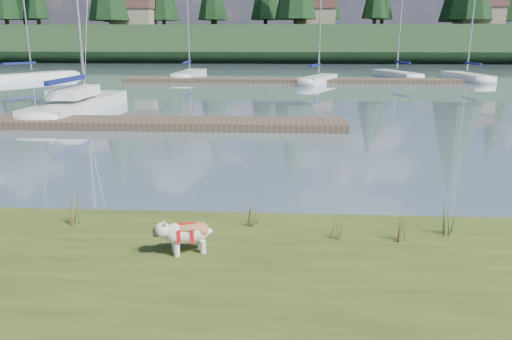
{
  "coord_description": "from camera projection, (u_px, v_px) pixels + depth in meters",
  "views": [
    {
      "loc": [
        1.73,
        -9.69,
        3.27
      ],
      "look_at": [
        1.18,
        -0.5,
        0.85
      ],
      "focal_mm": 35.0,
      "sensor_mm": 36.0,
      "label": 1
    }
  ],
  "objects": [
    {
      "name": "ground",
      "position": [
        264.0,
        82.0,
        39.25
      ],
      "size": [
        200.0,
        200.0,
        0.0
      ],
      "primitive_type": "plane",
      "color": "gray",
      "rests_on": "ground"
    },
    {
      "name": "ridge",
      "position": [
        276.0,
        44.0,
        80.14
      ],
      "size": [
        200.0,
        20.0,
        5.0
      ],
      "primitive_type": "cube",
      "color": "#1C3319",
      "rests_on": "ground"
    },
    {
      "name": "bulldog",
      "position": [
        186.0,
        232.0,
        6.99
      ],
      "size": [
        0.82,
        0.52,
        0.48
      ],
      "rotation": [
        0.0,
        0.0,
        3.5
      ],
      "color": "silver",
      "rests_on": "bank"
    },
    {
      "name": "sailboat_main",
      "position": [
        85.0,
        101.0,
        23.93
      ],
      "size": [
        1.96,
        9.5,
        13.58
      ],
      "rotation": [
        0.0,
        0.0,
        1.58
      ],
      "color": "white",
      "rests_on": "ground"
    },
    {
      "name": "dock_near",
      "position": [
        136.0,
        123.0,
        19.17
      ],
      "size": [
        16.0,
        2.0,
        0.3
      ],
      "primitive_type": "cube",
      "color": "#4C3D2C",
      "rests_on": "ground"
    },
    {
      "name": "dock_far",
      "position": [
        289.0,
        80.0,
        39.1
      ],
      "size": [
        26.0,
        2.2,
        0.3
      ],
      "primitive_type": "cube",
      "color": "#4C3D2C",
      "rests_on": "ground"
    },
    {
      "name": "sailboat_bg_0",
      "position": [
        40.0,
        75.0,
        42.17
      ],
      "size": [
        5.36,
        8.45,
        12.4
      ],
      "rotation": [
        0.0,
        0.0,
        1.11
      ],
      "color": "white",
      "rests_on": "ground"
    },
    {
      "name": "sailboat_bg_1",
      "position": [
        191.0,
        73.0,
        44.59
      ],
      "size": [
        1.77,
        8.61,
        12.76
      ],
      "rotation": [
        0.0,
        0.0,
        1.56
      ],
      "color": "white",
      "rests_on": "ground"
    },
    {
      "name": "sailboat_bg_2",
      "position": [
        321.0,
        78.0,
        38.66
      ],
      "size": [
        3.61,
        6.63,
        10.09
      ],
      "rotation": [
        0.0,
        0.0,
        1.2
      ],
      "color": "white",
      "rests_on": "ground"
    },
    {
      "name": "sailboat_bg_3",
      "position": [
        393.0,
        74.0,
        44.08
      ],
      "size": [
        3.3,
        7.92,
        11.45
      ],
      "rotation": [
        0.0,
        0.0,
        1.81
      ],
      "color": "white",
      "rests_on": "ground"
    },
    {
      "name": "sailboat_bg_4",
      "position": [
        463.0,
        76.0,
        41.6
      ],
      "size": [
        2.23,
        8.04,
        11.7
      ],
      "rotation": [
        0.0,
        0.0,
        1.66
      ],
      "color": "white",
      "rests_on": "ground"
    },
    {
      "name": "weed_0",
      "position": [
        178.0,
        218.0,
        7.76
      ],
      "size": [
        0.17,
        0.14,
        0.53
      ],
      "color": "#475B23",
      "rests_on": "bank"
    },
    {
      "name": "weed_1",
      "position": [
        255.0,
        214.0,
        8.05
      ],
      "size": [
        0.17,
        0.14,
        0.46
      ],
      "color": "#475B23",
      "rests_on": "bank"
    },
    {
      "name": "weed_2",
      "position": [
        400.0,
        225.0,
        7.41
      ],
      "size": [
        0.17,
        0.14,
        0.58
      ],
      "color": "#475B23",
      "rests_on": "bank"
    },
    {
      "name": "weed_3",
      "position": [
        72.0,
        210.0,
        8.05
      ],
      "size": [
        0.17,
        0.14,
        0.61
      ],
      "color": "#475B23",
      "rests_on": "bank"
    },
    {
      "name": "weed_4",
      "position": [
        339.0,
        226.0,
        7.53
      ],
      "size": [
        0.17,
        0.14,
        0.45
      ],
      "color": "#475B23",
      "rests_on": "bank"
    },
    {
      "name": "weed_5",
      "position": [
        450.0,
        218.0,
        7.63
      ],
      "size": [
        0.17,
        0.14,
        0.64
      ],
      "color": "#475B23",
      "rests_on": "bank"
    },
    {
      "name": "mud_lip",
      "position": [
        185.0,
        228.0,
        8.72
      ],
      "size": [
        60.0,
        0.5,
        0.14
      ],
      "primitive_type": "cube",
      "color": "#33281C",
      "rests_on": "ground"
    },
    {
      "name": "house_0",
      "position": [
        134.0,
        12.0,
        77.28
      ],
      "size": [
        6.3,
        5.3,
        4.65
      ],
      "color": "gray",
      "rests_on": "ridge"
    },
    {
      "name": "house_1",
      "position": [
        315.0,
        12.0,
        76.64
      ],
      "size": [
        6.3,
        5.3,
        4.65
      ],
      "color": "gray",
      "rests_on": "ridge"
    },
    {
      "name": "house_2",
      "position": [
        479.0,
        11.0,
        73.33
      ],
      "size": [
        6.3,
        5.3,
        4.65
      ],
      "color": "gray",
      "rests_on": "ridge"
    }
  ]
}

